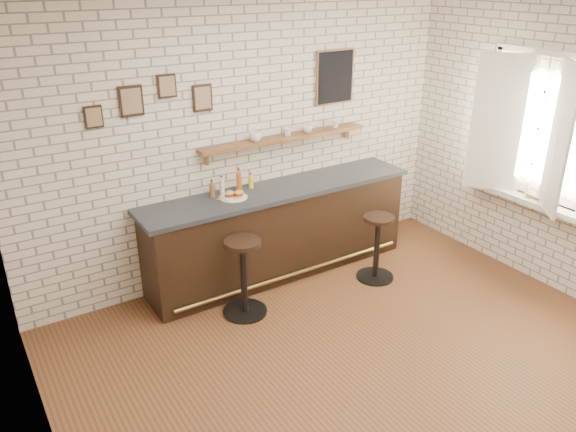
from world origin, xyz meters
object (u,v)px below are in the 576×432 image
(bar_stool_left, at_px, (244,275))
(bar_stool_right, at_px, (377,245))
(condiment_bottle_yellow, at_px, (251,182))
(book_lower, at_px, (534,199))
(bitters_bottle_white, at_px, (222,187))
(bitters_bottle_amber, at_px, (239,182))
(shelf_cup_b, at_px, (287,132))
(sandwich_plate, at_px, (233,197))
(book_upper, at_px, (533,197))
(shelf_cup_d, at_px, (335,124))
(ciabatta_sandwich, at_px, (234,194))
(bar_counter, at_px, (280,231))
(bitters_bottle_brown, at_px, (212,190))
(shelf_cup_c, at_px, (308,128))
(shelf_cup_a, at_px, (255,137))

(bar_stool_left, relative_size, bar_stool_right, 1.08)
(condiment_bottle_yellow, xyz_separation_m, book_lower, (2.44, -1.71, -0.14))
(bitters_bottle_white, height_order, bitters_bottle_amber, bitters_bottle_amber)
(shelf_cup_b, bearing_deg, sandwich_plate, 130.18)
(condiment_bottle_yellow, bearing_deg, book_upper, -34.81)
(sandwich_plate, relative_size, shelf_cup_b, 2.86)
(sandwich_plate, distance_m, shelf_cup_d, 1.52)
(ciabatta_sandwich, height_order, condiment_bottle_yellow, condiment_bottle_yellow)
(condiment_bottle_yellow, bearing_deg, shelf_cup_b, 4.50)
(book_lower, bearing_deg, bar_counter, 135.73)
(bitters_bottle_brown, height_order, shelf_cup_d, shelf_cup_d)
(book_lower, bearing_deg, sandwich_plate, 141.29)
(bitters_bottle_amber, bearing_deg, bitters_bottle_brown, 180.00)
(shelf_cup_b, height_order, shelf_cup_c, same)
(bitters_bottle_brown, height_order, shelf_cup_b, shelf_cup_b)
(shelf_cup_b, distance_m, book_upper, 2.67)
(bitters_bottle_amber, distance_m, bar_stool_right, 1.64)
(shelf_cup_a, distance_m, shelf_cup_c, 0.65)
(bitters_bottle_brown, bearing_deg, shelf_cup_b, 2.33)
(ciabatta_sandwich, bearing_deg, shelf_cup_d, 7.67)
(bar_stool_left, height_order, shelf_cup_a, shelf_cup_a)
(shelf_cup_a, xyz_separation_m, book_upper, (2.35, -1.73, -0.59))
(bitters_bottle_brown, height_order, condiment_bottle_yellow, bitters_bottle_brown)
(bitters_bottle_amber, bearing_deg, bar_stool_left, -116.07)
(book_upper, bearing_deg, shelf_cup_d, 132.82)
(bar_stool_right, bearing_deg, shelf_cup_b, 123.60)
(bitters_bottle_brown, distance_m, shelf_cup_a, 0.72)
(bitters_bottle_amber, distance_m, condiment_bottle_yellow, 0.14)
(shelf_cup_d, height_order, book_upper, shelf_cup_d)
(sandwich_plate, relative_size, condiment_bottle_yellow, 1.67)
(shelf_cup_a, relative_size, shelf_cup_d, 1.36)
(bar_stool_right, relative_size, shelf_cup_c, 6.43)
(ciabatta_sandwich, xyz_separation_m, shelf_cup_a, (0.37, 0.19, 0.50))
(bitters_bottle_white, distance_m, shelf_cup_c, 1.18)
(condiment_bottle_yellow, xyz_separation_m, shelf_cup_b, (0.48, 0.04, 0.47))
(bar_counter, relative_size, shelf_cup_a, 24.85)
(shelf_cup_a, bearing_deg, bitters_bottle_brown, 170.23)
(ciabatta_sandwich, height_order, bar_stool_right, ciabatta_sandwich)
(bitters_bottle_amber, bearing_deg, bar_counter, -22.37)
(bitters_bottle_white, height_order, shelf_cup_d, shelf_cup_d)
(ciabatta_sandwich, height_order, shelf_cup_b, shelf_cup_b)
(bar_stool_left, relative_size, shelf_cup_d, 8.69)
(bar_counter, distance_m, shelf_cup_d, 1.37)
(ciabatta_sandwich, relative_size, shelf_cup_a, 1.54)
(bitters_bottle_brown, bearing_deg, bar_counter, -12.98)
(book_upper, bearing_deg, bar_stool_right, 153.95)
(bitters_bottle_white, distance_m, condiment_bottle_yellow, 0.34)
(bar_stool_left, bearing_deg, bitters_bottle_white, 78.72)
(bitters_bottle_amber, height_order, shelf_cup_d, shelf_cup_d)
(bitters_bottle_brown, xyz_separation_m, book_upper, (2.89, -1.69, -0.12))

